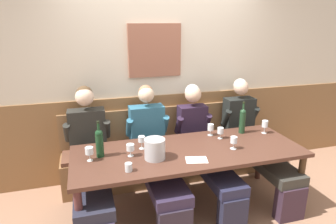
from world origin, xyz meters
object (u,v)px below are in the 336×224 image
(wine_glass_center_front, at_px, (211,128))
(wine_glass_near_bucket, at_px, (89,151))
(ice_bucket, at_px, (155,149))
(wine_bottle_green_tall, at_px, (242,120))
(person_center_left_seat, at_px, (253,138))
(wine_glass_mid_left, at_px, (142,140))
(wine_glass_right_end, at_px, (130,148))
(water_tumbler_center, at_px, (129,167))
(person_center_right_seat, at_px, (154,151))
(wine_glass_mid_right, at_px, (265,124))
(dining_table, at_px, (189,156))
(wine_glass_by_bottle, at_px, (220,131))
(person_right_seat, at_px, (90,157))
(wine_glass_center_rear, at_px, (234,141))
(person_left_seat, at_px, (203,144))
(wall_bench, at_px, (169,158))
(wine_bottle_amber_mid, at_px, (99,142))

(wine_glass_center_front, relative_size, wine_glass_near_bucket, 0.99)
(ice_bucket, xyz_separation_m, wine_bottle_green_tall, (1.17, 0.38, 0.06))
(person_center_left_seat, height_order, ice_bucket, person_center_left_seat)
(ice_bucket, bearing_deg, wine_glass_mid_left, 106.78)
(wine_glass_right_end, height_order, water_tumbler_center, wine_glass_right_end)
(person_center_right_seat, distance_m, wine_glass_mid_right, 1.35)
(dining_table, distance_m, wine_glass_near_bucket, 1.02)
(wine_glass_mid_left, bearing_deg, wine_bottle_green_tall, 5.39)
(wine_glass_by_bottle, bearing_deg, wine_bottle_green_tall, 15.63)
(person_right_seat, height_order, wine_glass_center_front, person_right_seat)
(wine_glass_near_bucket, relative_size, water_tumbler_center, 1.81)
(wine_glass_mid_right, bearing_deg, wine_glass_right_end, -174.08)
(wine_glass_center_rear, height_order, wine_glass_mid_left, wine_glass_mid_left)
(person_center_right_seat, xyz_separation_m, wine_glass_near_bucket, (-0.71, -0.29, 0.22))
(wine_glass_by_bottle, distance_m, wine_glass_mid_right, 0.58)
(wine_bottle_green_tall, distance_m, wine_glass_mid_left, 1.25)
(person_left_seat, height_order, wine_glass_center_front, person_left_seat)
(ice_bucket, distance_m, wine_glass_center_front, 0.88)
(wall_bench, relative_size, wine_glass_mid_left, 19.24)
(person_center_right_seat, xyz_separation_m, wine_glass_center_rear, (0.75, -0.43, 0.22))
(ice_bucket, bearing_deg, water_tumbler_center, -147.91)
(person_left_seat, bearing_deg, wine_glass_right_end, -161.38)
(ice_bucket, xyz_separation_m, wine_glass_center_rear, (0.85, -0.01, -0.01))
(wine_glass_center_front, bearing_deg, wine_glass_center_rear, -79.89)
(ice_bucket, xyz_separation_m, wine_glass_center_front, (0.77, 0.41, -0.01))
(wine_bottle_green_tall, relative_size, wine_glass_center_front, 2.79)
(person_right_seat, bearing_deg, person_center_left_seat, -0.04)
(wine_glass_right_end, distance_m, wine_glass_mid_right, 1.65)
(person_center_right_seat, relative_size, wine_glass_mid_left, 9.54)
(dining_table, height_order, wine_glass_center_rear, wine_glass_center_rear)
(dining_table, xyz_separation_m, wine_glass_near_bucket, (-1.01, 0.03, 0.17))
(water_tumbler_center, bearing_deg, wine_glass_mid_right, 15.37)
(person_left_seat, bearing_deg, dining_table, -132.86)
(ice_bucket, xyz_separation_m, water_tumbler_center, (-0.29, -0.18, -0.06))
(person_right_seat, distance_m, wine_glass_mid_left, 0.60)
(wine_glass_mid_right, bearing_deg, wine_glass_mid_left, -178.87)
(person_center_right_seat, distance_m, wine_bottle_green_tall, 1.11)
(wine_bottle_amber_mid, xyz_separation_m, wine_glass_mid_left, (0.43, 0.06, -0.05))
(person_center_right_seat, distance_m, wine_glass_center_rear, 0.89)
(wine_glass_right_end, relative_size, water_tumbler_center, 1.65)
(dining_table, distance_m, wine_bottle_amber_mid, 0.93)
(ice_bucket, bearing_deg, wine_glass_center_rear, -0.79)
(wall_bench, distance_m, person_right_seat, 1.14)
(person_right_seat, xyz_separation_m, wine_glass_center_rear, (1.46, -0.45, 0.19))
(wine_glass_center_rear, distance_m, wine_glass_near_bucket, 1.47)
(person_right_seat, height_order, water_tumbler_center, person_right_seat)
(person_left_seat, distance_m, wine_glass_near_bucket, 1.36)
(person_right_seat, distance_m, wine_glass_mid_right, 2.05)
(person_center_right_seat, bearing_deg, person_left_seat, 0.69)
(dining_table, height_order, wine_bottle_green_tall, wine_bottle_green_tall)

